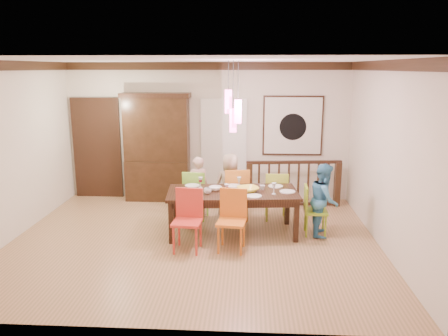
# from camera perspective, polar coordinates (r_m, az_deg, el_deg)

# --- Properties ---
(floor) EXTENTS (6.00, 6.00, 0.00)m
(floor) POSITION_cam_1_polar(r_m,az_deg,el_deg) (7.31, -3.96, -9.47)
(floor) COLOR olive
(floor) RESTS_ON ground
(ceiling) EXTENTS (6.00, 6.00, 0.00)m
(ceiling) POSITION_cam_1_polar(r_m,az_deg,el_deg) (6.76, -4.36, 13.90)
(ceiling) COLOR white
(ceiling) RESTS_ON wall_back
(wall_back) EXTENTS (6.00, 0.00, 6.00)m
(wall_back) POSITION_cam_1_polar(r_m,az_deg,el_deg) (9.34, -2.18, 4.73)
(wall_back) COLOR beige
(wall_back) RESTS_ON floor
(wall_left) EXTENTS (0.00, 5.00, 5.00)m
(wall_left) POSITION_cam_1_polar(r_m,az_deg,el_deg) (7.86, -26.40, 1.82)
(wall_left) COLOR beige
(wall_left) RESTS_ON floor
(wall_right) EXTENTS (0.00, 5.00, 5.00)m
(wall_right) POSITION_cam_1_polar(r_m,az_deg,el_deg) (7.15, 20.44, 1.38)
(wall_right) COLOR beige
(wall_right) RESTS_ON floor
(crown_molding) EXTENTS (6.00, 5.00, 0.16)m
(crown_molding) POSITION_cam_1_polar(r_m,az_deg,el_deg) (6.76, -4.35, 13.22)
(crown_molding) COLOR black
(crown_molding) RESTS_ON wall_back
(panel_door) EXTENTS (1.04, 0.07, 2.24)m
(panel_door) POSITION_cam_1_polar(r_m,az_deg,el_deg) (9.88, -16.20, 2.33)
(panel_door) COLOR black
(panel_door) RESTS_ON wall_back
(white_doorway) EXTENTS (0.97, 0.05, 2.22)m
(white_doorway) POSITION_cam_1_polar(r_m,az_deg,el_deg) (9.34, -0.04, 2.26)
(white_doorway) COLOR silver
(white_doorway) RESTS_ON wall_back
(painting) EXTENTS (1.25, 0.06, 1.25)m
(painting) POSITION_cam_1_polar(r_m,az_deg,el_deg) (9.28, 8.97, 5.47)
(painting) COLOR black
(painting) RESTS_ON wall_back
(pendant_cluster) EXTENTS (0.27, 0.21, 1.14)m
(pendant_cluster) POSITION_cam_1_polar(r_m,az_deg,el_deg) (7.12, 1.20, 7.49)
(pendant_cluster) COLOR #E8459B
(pendant_cluster) RESTS_ON ceiling
(dining_table) EXTENTS (2.26, 1.18, 0.75)m
(dining_table) POSITION_cam_1_polar(r_m,az_deg,el_deg) (7.40, 1.15, -3.66)
(dining_table) COLOR black
(dining_table) RESTS_ON floor
(chair_far_left) EXTENTS (0.48, 0.48, 0.93)m
(chair_far_left) POSITION_cam_1_polar(r_m,az_deg,el_deg) (8.19, -3.63, -3.01)
(chair_far_left) COLOR #86D23E
(chair_far_left) RESTS_ON floor
(chair_far_mid) EXTENTS (0.51, 0.51, 0.99)m
(chair_far_mid) POSITION_cam_1_polar(r_m,az_deg,el_deg) (8.12, 1.56, -2.88)
(chair_far_mid) COLOR #C87324
(chair_far_mid) RESTS_ON floor
(chair_far_right) EXTENTS (0.42, 0.42, 0.92)m
(chair_far_right) POSITION_cam_1_polar(r_m,az_deg,el_deg) (8.19, 6.80, -3.14)
(chair_far_right) COLOR #A0B430
(chair_far_right) RESTS_ON floor
(chair_near_left) EXTENTS (0.46, 0.46, 0.96)m
(chair_near_left) POSITION_cam_1_polar(r_m,az_deg,el_deg) (6.76, -4.85, -6.40)
(chair_near_left) COLOR red
(chair_near_left) RESTS_ON floor
(chair_near_mid) EXTENTS (0.48, 0.48, 0.95)m
(chair_near_mid) POSITION_cam_1_polar(r_m,az_deg,el_deg) (6.75, 0.99, -6.42)
(chair_near_mid) COLOR orange
(chair_near_mid) RESTS_ON floor
(chair_end_right) EXTENTS (0.40, 0.40, 0.85)m
(chair_end_right) POSITION_cam_1_polar(r_m,az_deg,el_deg) (7.56, 11.91, -5.03)
(chair_end_right) COLOR #83A91E
(chair_end_right) RESTS_ON floor
(china_hutch) EXTENTS (1.44, 0.46, 2.28)m
(china_hutch) POSITION_cam_1_polar(r_m,az_deg,el_deg) (9.35, -8.73, 2.71)
(china_hutch) COLOR black
(china_hutch) RESTS_ON floor
(balustrade) EXTENTS (1.94, 0.27, 0.96)m
(balustrade) POSITION_cam_1_polar(r_m,az_deg,el_deg) (8.99, 9.05, -1.93)
(balustrade) COLOR black
(balustrade) RESTS_ON floor
(person_far_left) EXTENTS (0.49, 0.42, 1.15)m
(person_far_left) POSITION_cam_1_polar(r_m,az_deg,el_deg) (8.35, -3.44, -2.40)
(person_far_left) COLOR #FFC9C2
(person_far_left) RESTS_ON floor
(person_far_mid) EXTENTS (0.67, 0.50, 1.24)m
(person_far_mid) POSITION_cam_1_polar(r_m,az_deg,el_deg) (8.20, 0.85, -2.34)
(person_far_mid) COLOR #C0A991
(person_far_mid) RESTS_ON floor
(person_end_right) EXTENTS (0.56, 0.67, 1.24)m
(person_end_right) POSITION_cam_1_polar(r_m,az_deg,el_deg) (7.55, 12.95, -4.06)
(person_end_right) COLOR teal
(person_end_right) RESTS_ON floor
(serving_bowl) EXTENTS (0.46, 0.46, 0.09)m
(serving_bowl) POSITION_cam_1_polar(r_m,az_deg,el_deg) (7.34, 3.14, -2.82)
(serving_bowl) COLOR yellow
(serving_bowl) RESTS_ON dining_table
(small_bowl) EXTENTS (0.26, 0.26, 0.07)m
(small_bowl) POSITION_cam_1_polar(r_m,az_deg,el_deg) (7.42, -1.13, -2.69)
(small_bowl) COLOR white
(small_bowl) RESTS_ON dining_table
(cup_left) EXTENTS (0.16, 0.16, 0.10)m
(cup_left) POSITION_cam_1_polar(r_m,az_deg,el_deg) (7.22, -2.15, -3.01)
(cup_left) COLOR silver
(cup_left) RESTS_ON dining_table
(cup_right) EXTENTS (0.11, 0.11, 0.09)m
(cup_right) POSITION_cam_1_polar(r_m,az_deg,el_deg) (7.47, 5.03, -2.56)
(cup_right) COLOR silver
(cup_right) RESTS_ON dining_table
(plate_far_left) EXTENTS (0.26, 0.26, 0.01)m
(plate_far_left) POSITION_cam_1_polar(r_m,az_deg,el_deg) (7.72, -4.15, -2.30)
(plate_far_left) COLOR white
(plate_far_left) RESTS_ON dining_table
(plate_far_mid) EXTENTS (0.26, 0.26, 0.01)m
(plate_far_mid) POSITION_cam_1_polar(r_m,az_deg,el_deg) (7.68, 1.26, -2.34)
(plate_far_mid) COLOR white
(plate_far_mid) RESTS_ON dining_table
(plate_far_right) EXTENTS (0.26, 0.26, 0.01)m
(plate_far_right) POSITION_cam_1_polar(r_m,az_deg,el_deg) (7.72, 6.76, -2.36)
(plate_far_right) COLOR white
(plate_far_right) RESTS_ON dining_table
(plate_near_left) EXTENTS (0.26, 0.26, 0.01)m
(plate_near_left) POSITION_cam_1_polar(r_m,az_deg,el_deg) (7.15, -3.96, -3.54)
(plate_near_left) COLOR white
(plate_near_left) RESTS_ON dining_table
(plate_near_mid) EXTENTS (0.26, 0.26, 0.01)m
(plate_near_mid) POSITION_cam_1_polar(r_m,az_deg,el_deg) (7.10, 3.91, -3.67)
(plate_near_mid) COLOR white
(plate_near_mid) RESTS_ON dining_table
(plate_end_right) EXTENTS (0.26, 0.26, 0.01)m
(plate_end_right) POSITION_cam_1_polar(r_m,az_deg,el_deg) (7.41, 8.30, -3.06)
(plate_end_right) COLOR white
(plate_end_right) RESTS_ON dining_table
(wine_glass_a) EXTENTS (0.08, 0.08, 0.19)m
(wine_glass_a) POSITION_cam_1_polar(r_m,az_deg,el_deg) (7.58, -3.09, -1.89)
(wine_glass_a) COLOR #590C19
(wine_glass_a) RESTS_ON dining_table
(wine_glass_b) EXTENTS (0.08, 0.08, 0.19)m
(wine_glass_b) POSITION_cam_1_polar(r_m,az_deg,el_deg) (7.57, 1.98, -1.90)
(wine_glass_b) COLOR silver
(wine_glass_b) RESTS_ON dining_table
(wine_glass_c) EXTENTS (0.08, 0.08, 0.19)m
(wine_glass_c) POSITION_cam_1_polar(r_m,az_deg,el_deg) (7.12, 0.34, -2.85)
(wine_glass_c) COLOR #590C19
(wine_glass_c) RESTS_ON dining_table
(wine_glass_d) EXTENTS (0.08, 0.08, 0.19)m
(wine_glass_d) POSITION_cam_1_polar(r_m,az_deg,el_deg) (7.24, 6.53, -2.68)
(wine_glass_d) COLOR silver
(wine_glass_d) RESTS_ON dining_table
(napkin) EXTENTS (0.18, 0.14, 0.01)m
(napkin) POSITION_cam_1_polar(r_m,az_deg,el_deg) (7.06, 0.56, -3.72)
(napkin) COLOR #D83359
(napkin) RESTS_ON dining_table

